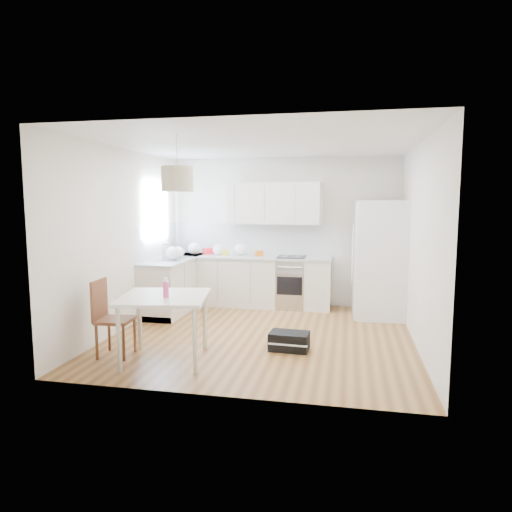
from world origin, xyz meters
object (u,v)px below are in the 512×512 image
at_px(refrigerator, 380,259).
at_px(dining_chair, 115,318).
at_px(dining_table, 164,303).
at_px(gym_bag, 289,341).

distance_m(refrigerator, dining_chair, 4.31).
xyz_separation_m(refrigerator, dining_chair, (-3.33, -2.71, -0.48)).
bearing_deg(dining_table, dining_chair, 166.98).
bearing_deg(dining_table, gym_bag, 15.24).
distance_m(dining_table, gym_bag, 1.69).
xyz_separation_m(dining_chair, gym_bag, (2.09, 0.65, -0.36)).
xyz_separation_m(dining_table, gym_bag, (1.42, 0.68, -0.59)).
height_order(dining_table, gym_bag, dining_table).
relative_size(dining_table, dining_chair, 1.23).
relative_size(dining_table, gym_bag, 2.35).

